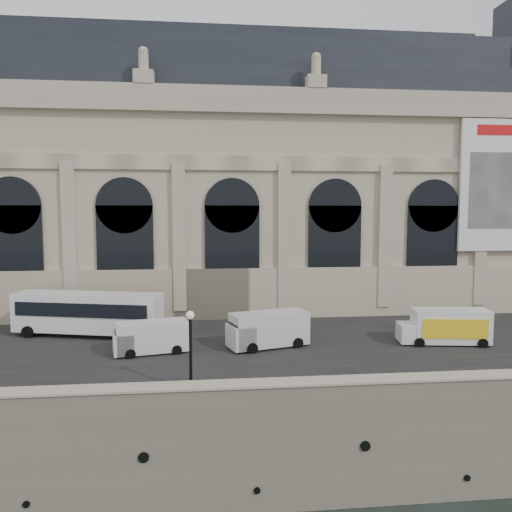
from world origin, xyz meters
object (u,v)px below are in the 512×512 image
(bus_left, at_px, (88,312))
(box_truck, at_px, (445,327))
(lamp_right, at_px, (191,352))
(van_c, at_px, (265,330))
(van_b, at_px, (148,338))

(bus_left, relative_size, box_truck, 1.78)
(bus_left, distance_m, box_truck, 29.09)
(box_truck, bearing_deg, bus_left, 169.17)
(bus_left, distance_m, lamp_right, 16.47)
(van_c, distance_m, lamp_right, 10.44)
(bus_left, relative_size, lamp_right, 2.64)
(van_b, height_order, van_c, van_c)
(lamp_right, bearing_deg, van_c, 58.60)
(van_c, xyz_separation_m, box_truck, (14.29, -0.45, 0.00))
(van_b, distance_m, box_truck, 23.06)
(lamp_right, bearing_deg, box_truck, 23.13)
(van_b, bearing_deg, box_truck, 0.51)
(van_b, distance_m, lamp_right, 8.95)
(van_b, bearing_deg, bus_left, 134.19)
(van_b, height_order, lamp_right, lamp_right)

